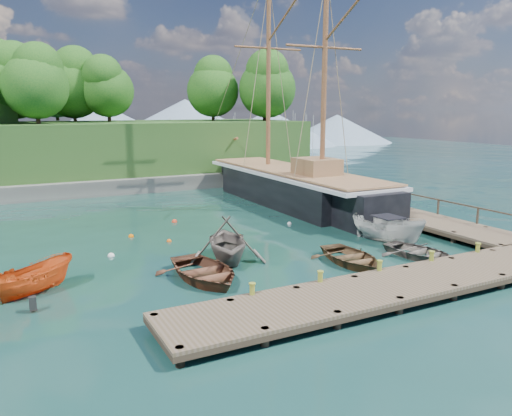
# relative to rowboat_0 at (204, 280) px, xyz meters

# --- Properties ---
(ground) EXTENTS (160.00, 160.00, 0.00)m
(ground) POSITION_rel_rowboat_0_xyz_m (4.35, 1.18, 0.00)
(ground) COLOR #113527
(ground) RESTS_ON ground
(dock_near) EXTENTS (20.00, 3.20, 1.10)m
(dock_near) POSITION_rel_rowboat_0_xyz_m (6.35, -5.32, 0.43)
(dock_near) COLOR brown
(dock_near) RESTS_ON ground
(dock_east) EXTENTS (3.20, 24.00, 1.10)m
(dock_east) POSITION_rel_rowboat_0_xyz_m (15.85, 8.18, 0.43)
(dock_east) COLOR brown
(dock_east) RESTS_ON ground
(bollard_0) EXTENTS (0.26, 0.26, 0.45)m
(bollard_0) POSITION_rel_rowboat_0_xyz_m (0.35, -3.92, 0.00)
(bollard_0) COLOR olive
(bollard_0) RESTS_ON ground
(bollard_1) EXTENTS (0.26, 0.26, 0.45)m
(bollard_1) POSITION_rel_rowboat_0_xyz_m (3.35, -3.92, 0.00)
(bollard_1) COLOR olive
(bollard_1) RESTS_ON ground
(bollard_2) EXTENTS (0.26, 0.26, 0.45)m
(bollard_2) POSITION_rel_rowboat_0_xyz_m (6.35, -3.92, 0.00)
(bollard_2) COLOR olive
(bollard_2) RESTS_ON ground
(bollard_3) EXTENTS (0.26, 0.26, 0.45)m
(bollard_3) POSITION_rel_rowboat_0_xyz_m (9.35, -3.92, 0.00)
(bollard_3) COLOR olive
(bollard_3) RESTS_ON ground
(bollard_4) EXTENTS (0.26, 0.26, 0.45)m
(bollard_4) POSITION_rel_rowboat_0_xyz_m (12.35, -3.92, 0.00)
(bollard_4) COLOR olive
(bollard_4) RESTS_ON ground
(rowboat_0) EXTENTS (3.68, 4.94, 0.98)m
(rowboat_0) POSITION_rel_rowboat_0_xyz_m (0.00, 0.00, 0.00)
(rowboat_0) COLOR brown
(rowboat_0) RESTS_ON ground
(rowboat_1) EXTENTS (5.04, 5.42, 2.34)m
(rowboat_1) POSITION_rel_rowboat_0_xyz_m (1.93, 1.95, 0.00)
(rowboat_1) COLOR #6A6158
(rowboat_1) RESTS_ON ground
(rowboat_2) EXTENTS (3.31, 4.38, 0.85)m
(rowboat_2) POSITION_rel_rowboat_0_xyz_m (7.09, -1.07, 0.00)
(rowboat_2) COLOR brown
(rowboat_2) RESTS_ON ground
(rowboat_3) EXTENTS (3.39, 4.29, 0.80)m
(rowboat_3) POSITION_rel_rowboat_0_xyz_m (10.73, -1.92, 0.00)
(rowboat_3) COLOR #584F49
(rowboat_3) RESTS_ON ground
(motorboat_orange) EXTENTS (3.92, 2.92, 1.43)m
(motorboat_orange) POSITION_rel_rowboat_0_xyz_m (-6.74, 1.56, 0.00)
(motorboat_orange) COLOR #DB5016
(motorboat_orange) RESTS_ON ground
(cabin_boat_white) EXTENTS (3.08, 4.69, 1.69)m
(cabin_boat_white) POSITION_rel_rowboat_0_xyz_m (11.35, 1.17, 0.00)
(cabin_boat_white) COLOR beige
(cabin_boat_white) RESTS_ON ground
(schooner) EXTENTS (5.27, 27.93, 20.57)m
(schooner) POSITION_rel_rowboat_0_xyz_m (12.62, 13.37, 1.14)
(schooner) COLOR black
(schooner) RESTS_ON ground
(mooring_buoy_0) EXTENTS (0.35, 0.35, 0.35)m
(mooring_buoy_0) POSITION_rel_rowboat_0_xyz_m (-2.89, 5.36, 0.00)
(mooring_buoy_0) COLOR white
(mooring_buoy_0) RESTS_ON ground
(mooring_buoy_1) EXTENTS (0.28, 0.28, 0.28)m
(mooring_buoy_1) POSITION_rel_rowboat_0_xyz_m (0.57, 6.78, 0.00)
(mooring_buoy_1) COLOR #DE5A10
(mooring_buoy_1) RESTS_ON ground
(mooring_buoy_2) EXTENTS (0.31, 0.31, 0.31)m
(mooring_buoy_2) POSITION_rel_rowboat_0_xyz_m (4.53, 5.82, 0.00)
(mooring_buoy_2) COLOR #E23E00
(mooring_buoy_2) RESTS_ON ground
(mooring_buoy_3) EXTENTS (0.28, 0.28, 0.28)m
(mooring_buoy_3) POSITION_rel_rowboat_0_xyz_m (8.74, 7.36, 0.00)
(mooring_buoy_3) COLOR silver
(mooring_buoy_3) RESTS_ON ground
(mooring_buoy_4) EXTENTS (0.31, 0.31, 0.31)m
(mooring_buoy_4) POSITION_rel_rowboat_0_xyz_m (-1.07, 8.78, 0.00)
(mooring_buoy_4) COLOR #F56600
(mooring_buoy_4) RESTS_ON ground
(mooring_buoy_5) EXTENTS (0.36, 0.36, 0.36)m
(mooring_buoy_5) POSITION_rel_rowboat_0_xyz_m (2.37, 11.32, 0.00)
(mooring_buoy_5) COLOR red
(mooring_buoy_5) RESTS_ON ground
(distant_ridge) EXTENTS (117.00, 40.00, 10.00)m
(distant_ridge) POSITION_rel_rowboat_0_xyz_m (8.65, 71.18, 4.35)
(distant_ridge) COLOR #728CA5
(distant_ridge) RESTS_ON ground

